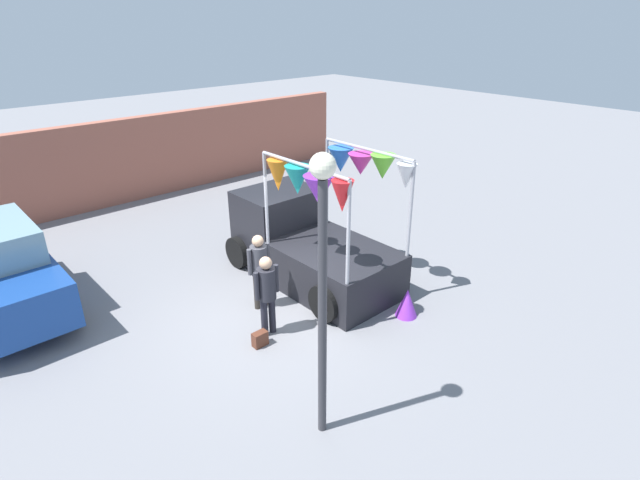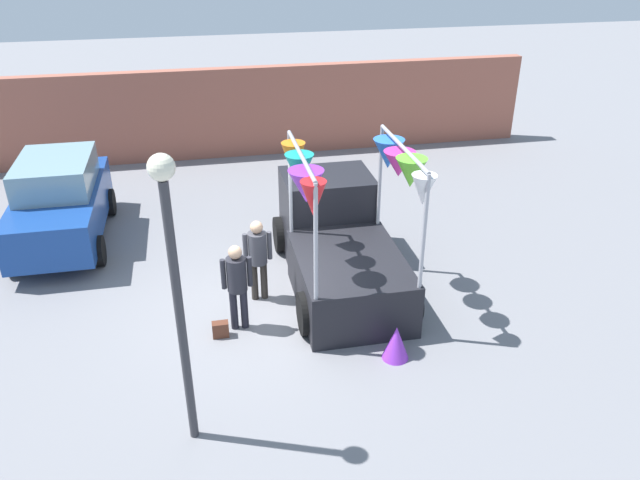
% 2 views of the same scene
% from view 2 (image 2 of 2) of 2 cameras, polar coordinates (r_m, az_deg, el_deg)
% --- Properties ---
extents(ground_plane, '(60.00, 60.00, 0.00)m').
position_cam_2_polar(ground_plane, '(11.55, -4.64, -6.46)').
color(ground_plane, slate).
extents(vendor_truck, '(2.51, 4.06, 3.03)m').
position_cam_2_polar(vendor_truck, '(12.07, 1.64, 0.37)').
color(vendor_truck, black).
rests_on(vendor_truck, ground).
extents(parked_car, '(1.88, 4.00, 1.88)m').
position_cam_2_polar(parked_car, '(14.64, -22.67, 3.28)').
color(parked_car, navy).
rests_on(parked_car, ground).
extents(person_customer, '(0.53, 0.34, 1.62)m').
position_cam_2_polar(person_customer, '(10.65, -7.60, -3.62)').
color(person_customer, black).
rests_on(person_customer, ground).
extents(person_vendor, '(0.53, 0.34, 1.61)m').
position_cam_2_polar(person_vendor, '(11.44, -5.71, -1.20)').
color(person_vendor, '#2D2823').
rests_on(person_vendor, ground).
extents(handbag, '(0.28, 0.16, 0.28)m').
position_cam_2_polar(handbag, '(10.93, -9.08, -8.08)').
color(handbag, '#592D1E').
rests_on(handbag, ground).
extents(street_lamp, '(0.32, 0.32, 4.14)m').
position_cam_2_polar(street_lamp, '(7.68, -13.21, -2.60)').
color(street_lamp, '#333338').
rests_on(street_lamp, ground).
extents(brick_boundary_wall, '(18.00, 0.36, 2.60)m').
position_cam_2_polar(brick_boundary_wall, '(18.82, -8.25, 11.43)').
color(brick_boundary_wall, '#9E5947').
rests_on(brick_boundary_wall, ground).
extents(folded_kite_bundle_violet, '(0.51, 0.51, 0.60)m').
position_cam_2_polar(folded_kite_bundle_violet, '(10.31, 6.96, -9.29)').
color(folded_kite_bundle_violet, purple).
rests_on(folded_kite_bundle_violet, ground).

